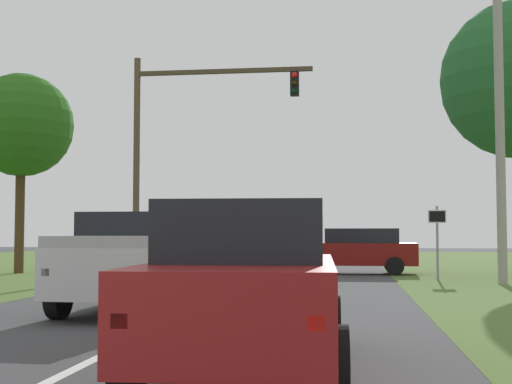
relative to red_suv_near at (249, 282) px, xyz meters
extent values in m
plane|color=#424244|center=(-1.96, 7.10, -0.99)|extent=(120.00, 120.00, 0.00)
cube|color=maroon|center=(0.00, -0.07, -0.19)|extent=(2.09, 4.90, 0.87)
cube|color=black|center=(-0.01, 0.18, 0.57)|extent=(1.79, 3.06, 0.64)
cube|color=red|center=(-0.68, -2.48, -0.15)|extent=(0.14, 0.07, 0.12)
cube|color=red|center=(0.87, -2.42, -0.15)|extent=(0.14, 0.07, 0.12)
cylinder|color=black|center=(-1.01, 1.39, -0.63)|extent=(0.26, 0.73, 0.72)
cylinder|color=black|center=(0.89, 1.47, -0.63)|extent=(0.26, 0.73, 0.72)
cylinder|color=black|center=(-0.89, -1.60, -0.63)|extent=(0.26, 0.73, 0.72)
cylinder|color=black|center=(1.01, -1.52, -0.63)|extent=(0.26, 0.73, 0.72)
cube|color=silver|center=(-3.01, 5.78, -0.14)|extent=(2.14, 5.04, 0.89)
cube|color=black|center=(-3.02, 5.53, 0.63)|extent=(1.83, 1.94, 0.65)
cube|color=#B8B8B8|center=(-3.05, 4.23, 0.41)|extent=(1.98, 1.94, 0.20)
cube|color=red|center=(-3.90, 3.33, -0.10)|extent=(0.14, 0.06, 0.12)
cube|color=red|center=(-2.23, 3.30, -0.10)|extent=(0.14, 0.06, 0.12)
cylinder|color=black|center=(-4.00, 7.35, -0.59)|extent=(0.26, 0.80, 0.80)
cylinder|color=black|center=(-1.96, 7.31, -0.59)|extent=(0.26, 0.80, 0.80)
cylinder|color=black|center=(-4.06, 4.25, -0.59)|extent=(0.26, 0.80, 0.80)
cylinder|color=black|center=(-2.03, 4.21, -0.59)|extent=(0.26, 0.80, 0.80)
cylinder|color=brown|center=(-6.85, 17.88, 3.12)|extent=(0.24, 0.24, 8.21)
cube|color=#4C3D2B|center=(-3.52, 17.88, 6.62)|extent=(6.68, 0.16, 0.16)
cube|color=black|center=(-0.85, 17.88, 6.07)|extent=(0.32, 0.28, 0.90)
sphere|color=red|center=(-0.85, 17.73, 6.37)|extent=(0.22, 0.22, 0.22)
sphere|color=black|center=(-0.85, 17.73, 6.07)|extent=(0.22, 0.22, 0.22)
sphere|color=black|center=(-0.85, 17.73, 5.77)|extent=(0.22, 0.22, 0.22)
cylinder|color=gray|center=(4.01, 16.14, 0.24)|extent=(0.08, 0.08, 2.44)
cube|color=white|center=(4.01, 16.11, 1.11)|extent=(0.60, 0.03, 0.44)
cube|color=black|center=(4.01, 16.10, 1.11)|extent=(0.52, 0.01, 0.36)
cube|color=maroon|center=(1.35, 19.26, -0.23)|extent=(4.56, 1.88, 0.83)
cube|color=black|center=(1.58, 19.25, 0.46)|extent=(2.74, 1.64, 0.55)
cube|color=red|center=(-0.87, 20.03, -0.19)|extent=(0.06, 0.14, 0.12)
cube|color=red|center=(-0.89, 18.55, -0.19)|extent=(0.06, 0.14, 0.12)
cylinder|color=black|center=(2.77, 20.14, -0.65)|extent=(0.68, 0.23, 0.68)
cylinder|color=black|center=(2.75, 18.33, -0.65)|extent=(0.68, 0.23, 0.68)
cylinder|color=black|center=(-0.04, 20.19, -0.65)|extent=(0.68, 0.23, 0.68)
cylinder|color=black|center=(-0.06, 18.37, -0.65)|extent=(0.68, 0.23, 0.68)
cylinder|color=#9E998E|center=(5.69, 14.19, 4.09)|extent=(0.28, 0.28, 10.15)
cylinder|color=#4C351E|center=(-11.53, 17.98, 1.14)|extent=(0.36, 0.36, 4.25)
sphere|color=#2A651A|center=(-11.53, 17.98, 4.77)|extent=(4.01, 4.01, 4.01)
camera|label=1|loc=(1.14, -7.99, 0.55)|focal=49.77mm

